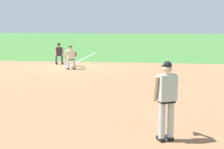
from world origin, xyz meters
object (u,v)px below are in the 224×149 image
at_px(baseball, 77,75).
at_px(baserunner, 71,56).
at_px(pitcher, 167,96).
at_px(first_baseman, 70,55).
at_px(first_base_bag, 66,67).
at_px(umpire, 59,53).

bearing_deg(baseball, baserunner, 22.04).
xyz_separation_m(pitcher, baserunner, (11.22, 5.19, -0.27)).
relative_size(pitcher, baserunner, 1.27).
bearing_deg(baseball, pitcher, -154.44).
distance_m(pitcher, baserunner, 12.37).
xyz_separation_m(first_baseman, baserunner, (-1.10, -0.33, 0.06)).
bearing_deg(first_baseman, first_base_bag, 142.04).
distance_m(first_baseman, umpire, 1.63).
distance_m(baserunner, umpire, 2.70).
relative_size(baseball, baserunner, 0.05).
height_order(pitcher, umpire, pitcher).
relative_size(baseball, pitcher, 0.04).
bearing_deg(pitcher, first_baseman, 24.14).
bearing_deg(baserunner, baseball, -157.96).
xyz_separation_m(first_base_bag, baserunner, (-0.84, -0.53, 0.75)).
distance_m(first_base_bag, baseball, 3.56).
bearing_deg(first_baseman, baserunner, -163.30).
xyz_separation_m(pitcher, first_baseman, (12.32, 5.52, -0.33)).
bearing_deg(umpire, first_baseman, -137.84).
height_order(baseball, baserunner, baserunner).
bearing_deg(baserunner, first_base_bag, 32.15).
relative_size(first_base_bag, umpire, 0.26).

